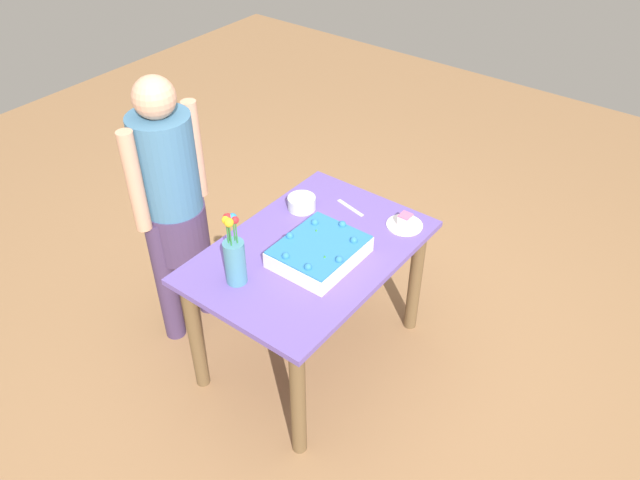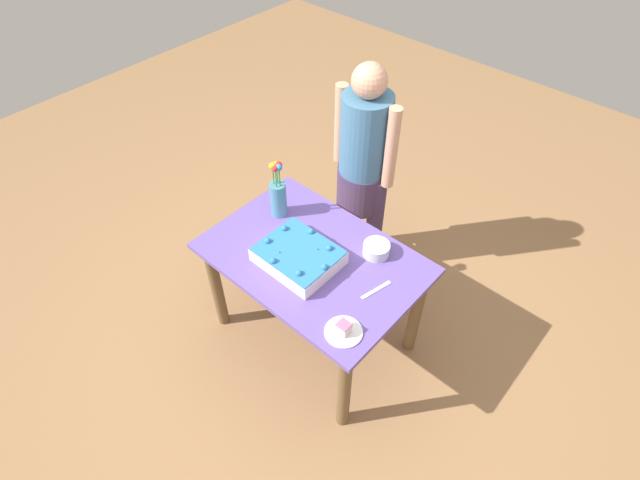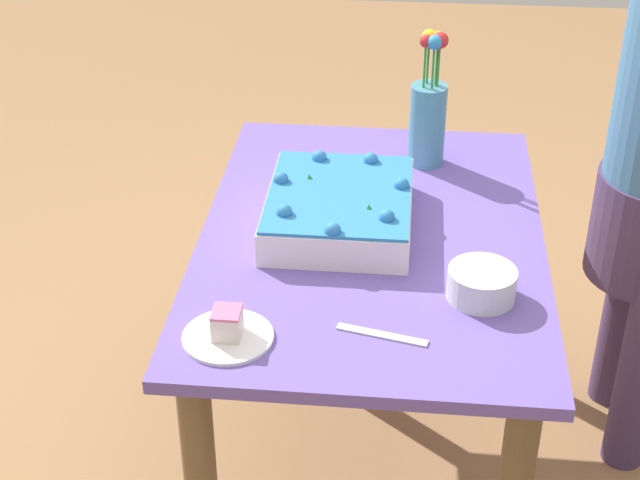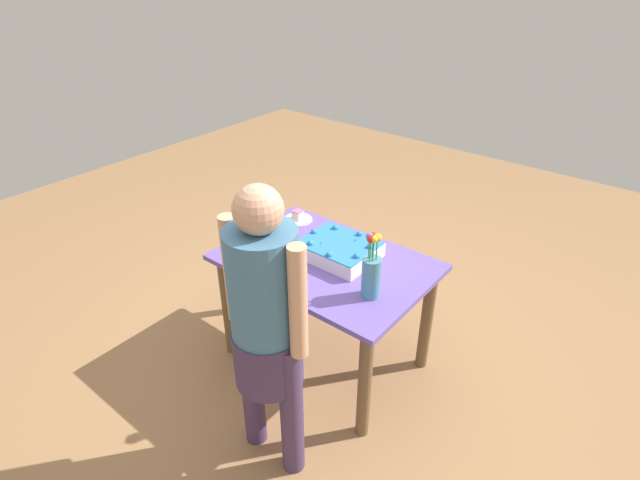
{
  "view_description": "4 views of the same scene",
  "coord_description": "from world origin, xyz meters",
  "px_view_note": "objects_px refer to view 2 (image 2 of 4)",
  "views": [
    {
      "loc": [
        -1.81,
        -1.44,
        2.59
      ],
      "look_at": [
        -0.01,
        -0.07,
        0.82
      ],
      "focal_mm": 35.0,
      "sensor_mm": 36.0,
      "label": 1
    },
    {
      "loc": [
        1.23,
        -1.32,
        2.71
      ],
      "look_at": [
        0.02,
        0.03,
        0.85
      ],
      "focal_mm": 28.0,
      "sensor_mm": 36.0,
      "label": 2
    },
    {
      "loc": [
        1.96,
        0.07,
        1.91
      ],
      "look_at": [
        0.06,
        -0.12,
        0.74
      ],
      "focal_mm": 55.0,
      "sensor_mm": 36.0,
      "label": 3
    },
    {
      "loc": [
        -1.44,
        1.85,
        2.24
      ],
      "look_at": [
        0.03,
        0.01,
        0.85
      ],
      "focal_mm": 28.0,
      "sensor_mm": 36.0,
      "label": 4
    }
  ],
  "objects_px": {
    "cake_knife": "(376,290)",
    "fruit_bowl": "(376,249)",
    "serving_plate_with_slice": "(344,330)",
    "flower_vase": "(278,195)",
    "person_standing": "(363,162)",
    "sheet_cake": "(299,256)"
  },
  "relations": [
    {
      "from": "sheet_cake",
      "to": "person_standing",
      "type": "xyz_separation_m",
      "value": [
        -0.19,
        0.78,
        0.08
      ]
    },
    {
      "from": "fruit_bowl",
      "to": "person_standing",
      "type": "height_order",
      "value": "person_standing"
    },
    {
      "from": "serving_plate_with_slice",
      "to": "flower_vase",
      "type": "height_order",
      "value": "flower_vase"
    },
    {
      "from": "cake_knife",
      "to": "flower_vase",
      "type": "relative_size",
      "value": 0.52
    },
    {
      "from": "fruit_bowl",
      "to": "cake_knife",
      "type": "bearing_deg",
      "value": -52.31
    },
    {
      "from": "sheet_cake",
      "to": "person_standing",
      "type": "bearing_deg",
      "value": 103.67
    },
    {
      "from": "fruit_bowl",
      "to": "flower_vase",
      "type": "bearing_deg",
      "value": -168.92
    },
    {
      "from": "fruit_bowl",
      "to": "person_standing",
      "type": "bearing_deg",
      "value": 135.13
    },
    {
      "from": "cake_knife",
      "to": "fruit_bowl",
      "type": "relative_size",
      "value": 1.29
    },
    {
      "from": "sheet_cake",
      "to": "serving_plate_with_slice",
      "type": "relative_size",
      "value": 2.23
    },
    {
      "from": "serving_plate_with_slice",
      "to": "cake_knife",
      "type": "bearing_deg",
      "value": 97.35
    },
    {
      "from": "fruit_bowl",
      "to": "serving_plate_with_slice",
      "type": "bearing_deg",
      "value": -68.95
    },
    {
      "from": "sheet_cake",
      "to": "flower_vase",
      "type": "distance_m",
      "value": 0.41
    },
    {
      "from": "flower_vase",
      "to": "person_standing",
      "type": "bearing_deg",
      "value": 74.78
    },
    {
      "from": "sheet_cake",
      "to": "flower_vase",
      "type": "xyz_separation_m",
      "value": [
        -0.35,
        0.2,
        0.09
      ]
    },
    {
      "from": "cake_knife",
      "to": "serving_plate_with_slice",
      "type": "bearing_deg",
      "value": -159.53
    },
    {
      "from": "serving_plate_with_slice",
      "to": "flower_vase",
      "type": "distance_m",
      "value": 0.9
    },
    {
      "from": "cake_knife",
      "to": "flower_vase",
      "type": "height_order",
      "value": "flower_vase"
    },
    {
      "from": "serving_plate_with_slice",
      "to": "person_standing",
      "type": "relative_size",
      "value": 0.12
    },
    {
      "from": "serving_plate_with_slice",
      "to": "flower_vase",
      "type": "xyz_separation_m",
      "value": [
        -0.81,
        0.38,
        0.12
      ]
    },
    {
      "from": "serving_plate_with_slice",
      "to": "cake_knife",
      "type": "xyz_separation_m",
      "value": [
        -0.04,
        0.3,
        -0.02
      ]
    },
    {
      "from": "cake_knife",
      "to": "fruit_bowl",
      "type": "distance_m",
      "value": 0.25
    }
  ]
}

